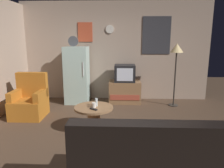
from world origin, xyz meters
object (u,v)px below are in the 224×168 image
at_px(standing_lamp, 177,53).
at_px(armchair, 30,101).
at_px(mug_ceramic_white, 94,105).
at_px(remote_control, 94,109).
at_px(fridge, 77,75).
at_px(tv_stand, 125,92).
at_px(wine_glass, 96,102).
at_px(crt_tv, 125,73).
at_px(couch, 150,166).
at_px(coffee_table, 94,119).

distance_m(standing_lamp, armchair, 3.65).
height_order(mug_ceramic_white, remote_control, mug_ceramic_white).
height_order(standing_lamp, armchair, standing_lamp).
bearing_deg(fridge, tv_stand, 1.44).
xyz_separation_m(tv_stand, wine_glass, (-0.56, -1.81, 0.26)).
xyz_separation_m(fridge, remote_control, (0.69, -1.98, -0.27)).
distance_m(crt_tv, couch, 3.47).
bearing_deg(fridge, coffee_table, -69.62).
bearing_deg(couch, armchair, 135.72).
distance_m(fridge, wine_glass, 1.93).
xyz_separation_m(standing_lamp, remote_control, (-1.85, -1.78, -0.87)).
relative_size(tv_stand, crt_tv, 1.56).
height_order(crt_tv, mug_ceramic_white, crt_tv).
relative_size(coffee_table, wine_glass, 4.80).
bearing_deg(couch, coffee_table, 117.69).
distance_m(mug_ceramic_white, armchair, 1.72).
bearing_deg(standing_lamp, fridge, 175.48).
distance_m(fridge, crt_tv, 1.28).
distance_m(wine_glass, remote_control, 0.22).
relative_size(fridge, crt_tv, 3.28).
height_order(coffee_table, wine_glass, wine_glass).
relative_size(tv_stand, remote_control, 5.60).
height_order(wine_glass, armchair, armchair).
relative_size(remote_control, couch, 0.09).
xyz_separation_m(crt_tv, coffee_table, (-0.60, -1.85, -0.57)).
distance_m(coffee_table, remote_control, 0.30).
xyz_separation_m(tv_stand, coffee_table, (-0.61, -1.85, -0.06)).
distance_m(standing_lamp, couch, 3.52).
bearing_deg(fridge, standing_lamp, -4.52).
relative_size(fridge, coffee_table, 2.46).
height_order(crt_tv, wine_glass, crt_tv).
bearing_deg(remote_control, coffee_table, 129.73).
bearing_deg(tv_stand, coffee_table, -108.16).
distance_m(standing_lamp, coffee_table, 2.71).
height_order(standing_lamp, coffee_table, standing_lamp).
bearing_deg(tv_stand, armchair, -151.89).
bearing_deg(mug_ceramic_white, crt_tv, 72.72).
distance_m(fridge, coffee_table, 2.00).
bearing_deg(remote_control, mug_ceramic_white, 127.08).
bearing_deg(couch, wine_glass, 115.84).
distance_m(coffee_table, wine_glass, 0.32).
xyz_separation_m(coffee_table, wine_glass, (0.04, 0.04, 0.31)).
bearing_deg(crt_tv, couch, -86.13).
xyz_separation_m(wine_glass, remote_control, (-0.03, -0.21, -0.06)).
xyz_separation_m(crt_tv, wine_glass, (-0.55, -1.81, -0.26)).
bearing_deg(tv_stand, remote_control, -106.23).
xyz_separation_m(coffee_table, couch, (0.83, -1.58, 0.08)).
distance_m(mug_ceramic_white, couch, 1.76).
relative_size(tv_stand, coffee_table, 1.17).
xyz_separation_m(standing_lamp, armchair, (-3.39, -0.90, -1.02)).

